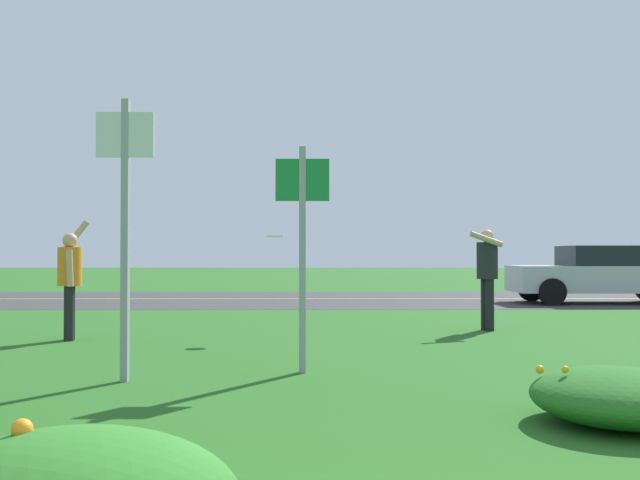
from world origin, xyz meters
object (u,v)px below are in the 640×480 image
Objects in this scene: sign_post_near_path at (125,211)px; sign_post_by_roadside at (302,235)px; person_thrower_orange_shirt at (70,276)px; person_catcher_dark_shirt at (487,270)px; car_silver_center_left at (603,274)px; frisbee_white at (275,236)px.

sign_post_by_roadside is (1.72, 0.53, -0.22)m from sign_post_near_path.
person_catcher_dark_shirt is at bearing 12.16° from person_thrower_orange_shirt.
person_catcher_dark_shirt is 8.19m from car_silver_center_left.
sign_post_near_path reaches higher than car_silver_center_left.
person_thrower_orange_shirt is 6.67× the size of frisbee_white.
sign_post_by_roadside is at bearing -82.30° from frisbee_white.
person_thrower_orange_shirt is (-1.68, 3.54, -0.73)m from sign_post_near_path.
person_thrower_orange_shirt is at bearing -171.16° from frisbee_white.
sign_post_by_roadside is at bearing -123.43° from car_silver_center_left.
sign_post_near_path is 1.81m from sign_post_by_roadside.
sign_post_near_path is at bearing -127.81° from car_silver_center_left.
person_catcher_dark_shirt is 3.54m from frisbee_white.
person_thrower_orange_shirt is (-3.39, 3.01, -0.51)m from sign_post_by_roadside.
sign_post_by_roadside is 9.04× the size of frisbee_white.
sign_post_near_path is 6.78m from person_catcher_dark_shirt.
car_silver_center_left is (7.40, 11.22, -0.70)m from sign_post_by_roadside.
person_thrower_orange_shirt reaches higher than frisbee_white.
frisbee_white is at bearing 72.67° from sign_post_near_path.
person_catcher_dark_shirt is at bearing 14.96° from frisbee_white.
sign_post_by_roadside reaches higher than person_catcher_dark_shirt.
sign_post_near_path reaches higher than person_thrower_orange_shirt.
person_thrower_orange_shirt is 3.02m from frisbee_white.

